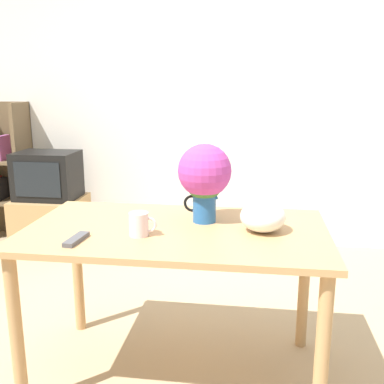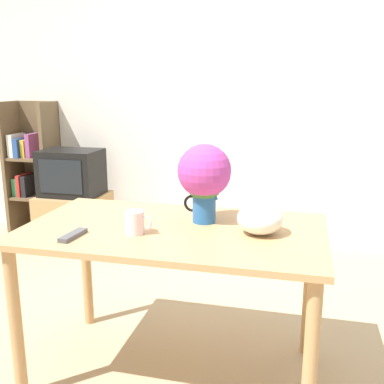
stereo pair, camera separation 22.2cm
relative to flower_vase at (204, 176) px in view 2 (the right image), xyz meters
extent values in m
plane|color=tan|center=(-0.11, -0.08, -1.02)|extent=(12.00, 12.00, 0.00)
cube|color=silver|center=(-0.11, 1.94, 0.28)|extent=(8.00, 0.05, 2.60)
cube|color=tan|center=(-0.12, -0.12, -0.25)|extent=(1.44, 0.83, 0.03)
cylinder|color=tan|center=(-0.78, -0.48, -0.64)|extent=(0.06, 0.06, 0.76)
cylinder|color=tan|center=(0.54, -0.48, -0.64)|extent=(0.06, 0.06, 0.76)
cylinder|color=tan|center=(-0.78, 0.23, -0.64)|extent=(0.06, 0.06, 0.76)
cylinder|color=tan|center=(0.54, 0.23, -0.64)|extent=(0.06, 0.06, 0.76)
cylinder|color=#235B9E|center=(0.00, 0.00, -0.15)|extent=(0.12, 0.12, 0.17)
cone|color=#235B9E|center=(0.05, 0.00, -0.09)|extent=(0.04, 0.04, 0.04)
torus|color=black|center=(-0.06, 0.00, -0.14)|extent=(0.09, 0.01, 0.09)
sphere|color=#3D7033|center=(0.00, 0.00, -0.02)|extent=(0.20, 0.20, 0.20)
sphere|color=#B23D99|center=(0.00, 0.00, 0.03)|extent=(0.26, 0.26, 0.26)
cylinder|color=silver|center=(-0.27, -0.26, -0.18)|extent=(0.09, 0.09, 0.11)
torus|color=silver|center=(-0.22, -0.26, -0.18)|extent=(0.07, 0.01, 0.07)
ellipsoid|color=white|center=(0.29, -0.11, -0.16)|extent=(0.21, 0.21, 0.14)
cube|color=#4C4C51|center=(-0.52, -0.37, -0.22)|extent=(0.06, 0.17, 0.02)
cube|color=tan|center=(-1.54, 1.47, -0.78)|extent=(0.57, 0.51, 0.49)
cube|color=black|center=(-1.54, 1.47, -0.33)|extent=(0.51, 0.38, 0.41)
cube|color=black|center=(-1.54, 1.28, -0.33)|extent=(0.40, 0.01, 0.29)
cube|color=brown|center=(-2.33, 1.75, -0.37)|extent=(0.04, 0.33, 1.30)
cube|color=brown|center=(-1.90, 1.75, -0.37)|extent=(0.04, 0.33, 1.30)
cube|color=brown|center=(-2.12, 1.91, -0.37)|extent=(0.47, 0.01, 1.30)
cube|color=brown|center=(-2.12, 1.75, -0.66)|extent=(0.40, 0.30, 0.03)
cube|color=#337A4C|center=(-2.27, 1.74, -0.55)|extent=(0.05, 0.21, 0.18)
cube|color=#B72D28|center=(-2.22, 1.74, -0.54)|extent=(0.04, 0.23, 0.21)
cube|color=black|center=(-2.17, 1.74, -0.54)|extent=(0.05, 0.22, 0.20)
cube|color=brown|center=(-2.12, 1.75, -0.27)|extent=(0.40, 0.30, 0.03)
cube|color=silver|center=(-2.27, 1.74, -0.14)|extent=(0.06, 0.24, 0.22)
cube|color=#284C8E|center=(-2.20, 1.74, -0.16)|extent=(0.05, 0.26, 0.18)
cube|color=gold|center=(-2.14, 1.74, -0.17)|extent=(0.04, 0.20, 0.17)
cube|color=#934784|center=(-2.09, 1.74, -0.14)|extent=(0.05, 0.19, 0.23)
camera|label=1|loc=(0.24, -2.14, 0.44)|focal=42.00mm
camera|label=2|loc=(0.46, -2.10, 0.44)|focal=42.00mm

